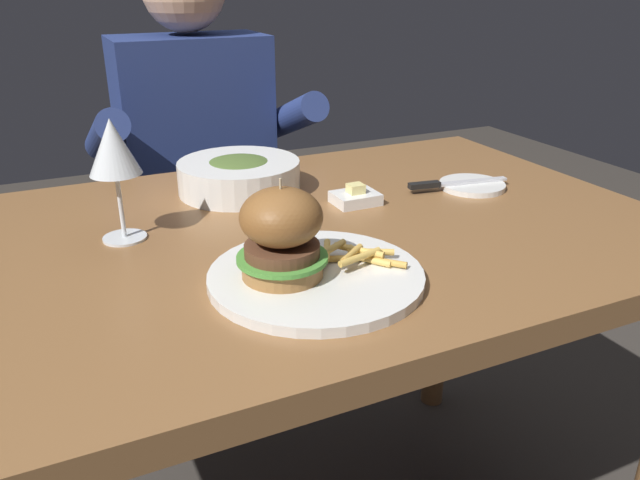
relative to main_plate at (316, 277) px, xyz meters
name	(u,v)px	position (x,y,z in m)	size (l,w,h in m)	color
dining_table	(256,289)	(-0.02, 0.18, -0.10)	(1.36, 0.78, 0.74)	brown
main_plate	(316,277)	(0.00, 0.00, 0.00)	(0.28, 0.28, 0.01)	white
burger_sandwich	(282,233)	(-0.04, 0.01, 0.07)	(0.12, 0.12, 0.13)	#9E6B38
fries_pile	(354,255)	(0.06, 0.00, 0.02)	(0.12, 0.10, 0.02)	#EABC5B
wine_glass	(113,150)	(-0.20, 0.25, 0.13)	(0.08, 0.08, 0.19)	silver
bread_plate	(472,185)	(0.43, 0.23, 0.00)	(0.12, 0.12, 0.01)	white
table_knife	(449,183)	(0.38, 0.23, 0.01)	(0.20, 0.04, 0.01)	silver
butter_dish	(355,197)	(0.19, 0.24, 0.00)	(0.08, 0.06, 0.04)	white
soup_bowl	(239,175)	(0.03, 0.39, 0.02)	(0.22, 0.22, 0.06)	white
diner_person	(201,203)	(0.06, 0.85, -0.18)	(0.51, 0.36, 1.18)	#282833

